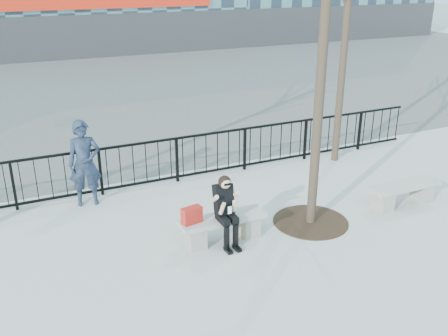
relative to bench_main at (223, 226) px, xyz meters
name	(u,v)px	position (x,y,z in m)	size (l,w,h in m)	color
ground	(223,240)	(0.00, 0.00, -0.30)	(120.00, 120.00, 0.00)	#A1A09B
street_surface	(80,85)	(0.00, 15.00, -0.30)	(60.00, 23.00, 0.01)	#474747
railing	(169,161)	(0.00, 3.00, 0.25)	(14.00, 0.06, 1.10)	black
tree_grate	(310,222)	(1.90, -0.10, -0.29)	(1.50, 1.50, 0.02)	black
bench_main	(223,226)	(0.00, 0.00, 0.00)	(1.65, 0.46, 0.49)	slate
bench_second	(404,192)	(4.15, -0.26, 0.00)	(1.64, 0.46, 0.49)	slate
seated_woman	(226,211)	(0.00, -0.16, 0.37)	(0.50, 0.64, 1.34)	black
handbag	(192,215)	(-0.60, 0.02, 0.34)	(0.37, 0.17, 0.30)	#A81A14
shopping_bag	(251,228)	(0.55, -0.08, -0.12)	(0.37, 0.14, 0.35)	beige
standing_man	(85,164)	(-1.97, 2.66, 0.63)	(0.68, 0.45, 1.86)	black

